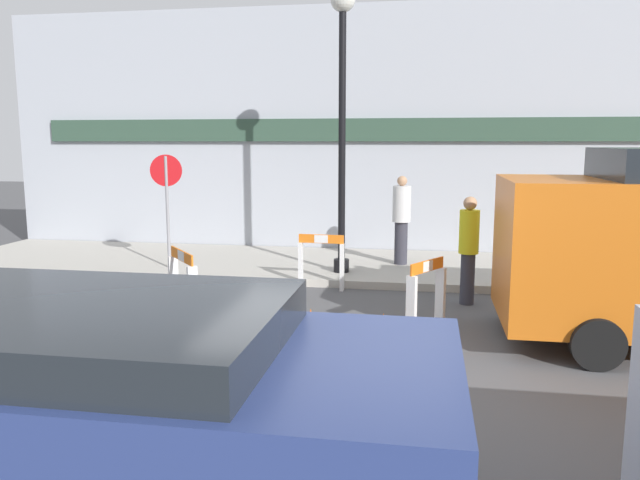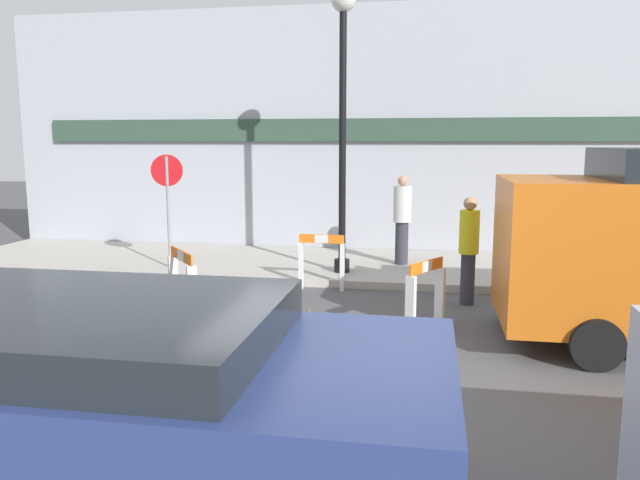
{
  "view_description": "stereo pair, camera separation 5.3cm",
  "coord_description": "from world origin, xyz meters",
  "px_view_note": "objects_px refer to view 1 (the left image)",
  "views": [
    {
      "loc": [
        0.82,
        -6.07,
        2.56
      ],
      "look_at": [
        -0.84,
        3.57,
        1.0
      ],
      "focal_mm": 35.0,
      "sensor_mm": 36.0,
      "label": 1
    },
    {
      "loc": [
        0.87,
        -6.06,
        2.56
      ],
      "look_at": [
        -0.84,
        3.57,
        1.0
      ],
      "focal_mm": 35.0,
      "sensor_mm": 36.0,
      "label": 2
    }
  ],
  "objects_px": {
    "streetlamp_post": "(342,93)",
    "person_pedestrian": "(401,217)",
    "stop_sign": "(167,192)",
    "person_worker": "(469,246)",
    "parked_car_1": "(76,416)"
  },
  "relations": [
    {
      "from": "streetlamp_post",
      "to": "person_pedestrian",
      "type": "relative_size",
      "value": 2.91
    },
    {
      "from": "stop_sign",
      "to": "person_worker",
      "type": "height_order",
      "value": "stop_sign"
    },
    {
      "from": "streetlamp_post",
      "to": "stop_sign",
      "type": "bearing_deg",
      "value": -177.25
    },
    {
      "from": "streetlamp_post",
      "to": "person_worker",
      "type": "xyz_separation_m",
      "value": [
        2.21,
        -1.46,
        -2.48
      ]
    },
    {
      "from": "person_worker",
      "to": "parked_car_1",
      "type": "bearing_deg",
      "value": 50.62
    },
    {
      "from": "stop_sign",
      "to": "person_worker",
      "type": "relative_size",
      "value": 1.27
    },
    {
      "from": "person_worker",
      "to": "person_pedestrian",
      "type": "height_order",
      "value": "person_pedestrian"
    },
    {
      "from": "person_worker",
      "to": "parked_car_1",
      "type": "distance_m",
      "value": 7.18
    },
    {
      "from": "streetlamp_post",
      "to": "person_worker",
      "type": "bearing_deg",
      "value": -33.49
    },
    {
      "from": "person_pedestrian",
      "to": "parked_car_1",
      "type": "height_order",
      "value": "person_pedestrian"
    },
    {
      "from": "person_pedestrian",
      "to": "parked_car_1",
      "type": "xyz_separation_m",
      "value": [
        -1.55,
        -9.06,
        -0.15
      ]
    },
    {
      "from": "streetlamp_post",
      "to": "parked_car_1",
      "type": "bearing_deg",
      "value": -93.48
    },
    {
      "from": "stop_sign",
      "to": "person_worker",
      "type": "bearing_deg",
      "value": 152.82
    },
    {
      "from": "stop_sign",
      "to": "person_pedestrian",
      "type": "xyz_separation_m",
      "value": [
        4.39,
        1.11,
        -0.52
      ]
    },
    {
      "from": "person_pedestrian",
      "to": "person_worker",
      "type": "bearing_deg",
      "value": 129.04
    }
  ]
}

